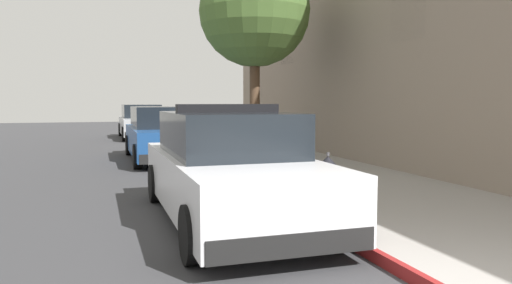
# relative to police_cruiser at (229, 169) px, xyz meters

# --- Properties ---
(ground_plane) EXTENTS (30.74, 60.00, 0.20)m
(ground_plane) POSITION_rel_police_cruiser_xyz_m (-3.11, 5.91, -0.84)
(ground_plane) COLOR #353538
(sidewalk_pavement) EXTENTS (3.66, 60.00, 0.14)m
(sidewalk_pavement) POSITION_rel_police_cruiser_xyz_m (2.89, 5.91, -0.68)
(sidewalk_pavement) COLOR gray
(sidewalk_pavement) RESTS_ON ground
(curb_painted_edge) EXTENTS (0.08, 60.00, 0.14)m
(curb_painted_edge) POSITION_rel_police_cruiser_xyz_m (1.01, 5.91, -0.68)
(curb_painted_edge) COLOR maroon
(curb_painted_edge) RESTS_ON ground
(storefront_building) EXTENTS (5.94, 25.63, 6.89)m
(storefront_building) POSITION_rel_police_cruiser_xyz_m (7.57, 2.60, 2.71)
(storefront_building) COLOR gray
(storefront_building) RESTS_ON ground
(police_cruiser) EXTENTS (1.94, 4.84, 1.68)m
(police_cruiser) POSITION_rel_police_cruiser_xyz_m (0.00, 0.00, 0.00)
(police_cruiser) COLOR white
(police_cruiser) RESTS_ON ground
(parked_car_silver_ahead) EXTENTS (1.94, 4.84, 1.56)m
(parked_car_silver_ahead) POSITION_rel_police_cruiser_xyz_m (0.01, 7.65, -0.00)
(parked_car_silver_ahead) COLOR navy
(parked_car_silver_ahead) RESTS_ON ground
(parked_car_dark_far) EXTENTS (1.94, 4.84, 1.56)m
(parked_car_dark_far) POSITION_rel_police_cruiser_xyz_m (0.15, 16.62, -0.00)
(parked_car_dark_far) COLOR #B2B5BA
(parked_car_dark_far) RESTS_ON ground
(fire_hydrant) EXTENTS (0.44, 0.40, 0.76)m
(fire_hydrant) POSITION_rel_police_cruiser_xyz_m (1.75, 0.37, -0.26)
(fire_hydrant) COLOR #4C4C51
(fire_hydrant) RESTS_ON sidewalk_pavement
(street_tree) EXTENTS (3.02, 3.02, 5.54)m
(street_tree) POSITION_rel_police_cruiser_xyz_m (2.34, 6.13, 3.40)
(street_tree) COLOR brown
(street_tree) RESTS_ON sidewalk_pavement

